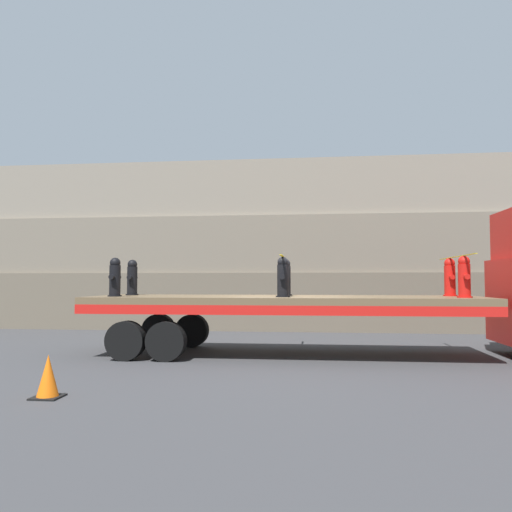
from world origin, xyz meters
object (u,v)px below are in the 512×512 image
at_px(fire_hydrant_red_far_2, 450,278).
at_px(fire_hydrant_black_far_1, 285,278).
at_px(fire_hydrant_black_near_1, 283,277).
at_px(flatbed_trailer, 261,307).
at_px(fire_hydrant_black_far_0, 132,278).
at_px(fire_hydrant_red_near_2, 464,277).
at_px(fire_hydrant_black_near_0, 115,278).
at_px(traffic_cone, 48,377).

bearing_deg(fire_hydrant_red_far_2, fire_hydrant_black_far_1, 180.00).
relative_size(fire_hydrant_black_near_1, fire_hydrant_black_far_1, 1.00).
height_order(flatbed_trailer, fire_hydrant_red_far_2, fire_hydrant_red_far_2).
distance_m(fire_hydrant_black_far_0, fire_hydrant_red_near_2, 7.67).
bearing_deg(flatbed_trailer, fire_hydrant_black_near_0, -170.48).
height_order(flatbed_trailer, traffic_cone, flatbed_trailer).
bearing_deg(fire_hydrant_red_near_2, fire_hydrant_black_far_0, 171.81).
relative_size(fire_hydrant_black_far_1, fire_hydrant_red_far_2, 1.00).
xyz_separation_m(fire_hydrant_black_far_0, fire_hydrant_red_near_2, (7.60, -1.09, 0.00)).
relative_size(fire_hydrant_black_near_1, fire_hydrant_red_near_2, 1.00).
bearing_deg(fire_hydrant_red_far_2, fire_hydrant_black_far_0, 180.00).
height_order(fire_hydrant_black_near_0, fire_hydrant_red_far_2, same).
distance_m(flatbed_trailer, fire_hydrant_black_far_1, 1.02).
xyz_separation_m(fire_hydrant_black_near_0, fire_hydrant_red_near_2, (7.60, 0.00, 0.00)).
height_order(flatbed_trailer, fire_hydrant_black_far_1, fire_hydrant_black_far_1).
xyz_separation_m(fire_hydrant_black_far_1, fire_hydrant_red_far_2, (3.80, 0.00, 0.00)).
bearing_deg(traffic_cone, fire_hydrant_red_near_2, 29.83).
xyz_separation_m(fire_hydrant_black_near_1, fire_hydrant_red_near_2, (3.80, 0.00, 0.00)).
relative_size(fire_hydrant_black_near_1, traffic_cone, 1.43).
bearing_deg(fire_hydrant_black_far_1, fire_hydrant_red_near_2, -16.06).
relative_size(fire_hydrant_red_near_2, fire_hydrant_red_far_2, 1.00).
relative_size(fire_hydrant_black_near_0, fire_hydrant_black_far_1, 1.00).
relative_size(fire_hydrant_black_far_0, fire_hydrant_black_far_1, 1.00).
bearing_deg(fire_hydrant_black_far_1, flatbed_trailer, -134.48).
relative_size(flatbed_trailer, fire_hydrant_red_far_2, 10.03).
xyz_separation_m(flatbed_trailer, fire_hydrant_red_far_2, (4.33, 0.55, 0.67)).
distance_m(fire_hydrant_black_near_1, fire_hydrant_black_far_1, 1.09).
distance_m(fire_hydrant_black_near_0, traffic_cone, 4.29).
bearing_deg(fire_hydrant_black_far_1, traffic_cone, -121.84).
distance_m(fire_hydrant_black_near_0, fire_hydrant_red_far_2, 7.67).
distance_m(fire_hydrant_black_near_1, fire_hydrant_red_far_2, 3.95).
xyz_separation_m(flatbed_trailer, fire_hydrant_black_near_1, (0.54, -0.55, 0.67)).
bearing_deg(fire_hydrant_red_far_2, fire_hydrant_red_near_2, -90.00).
xyz_separation_m(fire_hydrant_black_near_0, fire_hydrant_black_far_0, (0.00, 1.09, 0.00)).
height_order(flatbed_trailer, fire_hydrant_black_far_0, fire_hydrant_black_far_0).
bearing_deg(fire_hydrant_black_near_0, flatbed_trailer, 9.52).
height_order(fire_hydrant_black_near_0, fire_hydrant_black_near_1, same).
height_order(fire_hydrant_black_near_1, traffic_cone, fire_hydrant_black_near_1).
distance_m(fire_hydrant_red_near_2, traffic_cone, 8.14).
height_order(fire_hydrant_black_near_1, fire_hydrant_red_far_2, same).
bearing_deg(fire_hydrant_black_near_1, fire_hydrant_black_far_0, 163.94).
relative_size(fire_hydrant_red_far_2, traffic_cone, 1.43).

